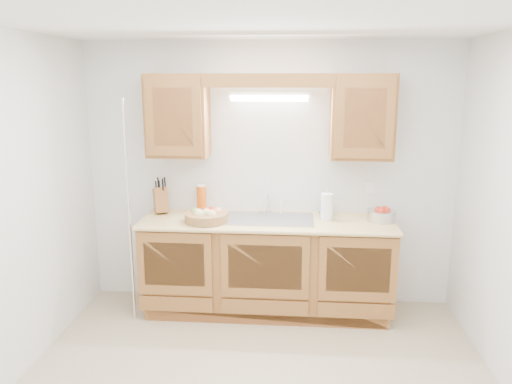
# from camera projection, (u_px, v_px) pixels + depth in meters

# --- Properties ---
(room) EXTENTS (3.52, 3.50, 2.50)m
(room) POSITION_uv_depth(u_px,v_px,m) (257.00, 218.00, 3.31)
(room) COLOR tan
(room) RESTS_ON ground
(base_cabinets) EXTENTS (2.20, 0.60, 0.86)m
(base_cabinets) POSITION_uv_depth(u_px,v_px,m) (267.00, 267.00, 4.66)
(base_cabinets) COLOR brown
(base_cabinets) RESTS_ON ground
(countertop) EXTENTS (2.30, 0.63, 0.04)m
(countertop) POSITION_uv_depth(u_px,v_px,m) (267.00, 222.00, 4.54)
(countertop) COLOR tan
(countertop) RESTS_ON base_cabinets
(upper_cabinet_left) EXTENTS (0.55, 0.33, 0.75)m
(upper_cabinet_left) POSITION_uv_depth(u_px,v_px,m) (178.00, 116.00, 4.55)
(upper_cabinet_left) COLOR brown
(upper_cabinet_left) RESTS_ON room
(upper_cabinet_right) EXTENTS (0.55, 0.33, 0.75)m
(upper_cabinet_right) POSITION_uv_depth(u_px,v_px,m) (362.00, 117.00, 4.41)
(upper_cabinet_right) COLOR brown
(upper_cabinet_right) RESTS_ON room
(valance) EXTENTS (2.20, 0.05, 0.12)m
(valance) POSITION_uv_depth(u_px,v_px,m) (268.00, 80.00, 4.27)
(valance) COLOR brown
(valance) RESTS_ON room
(fluorescent_fixture) EXTENTS (0.76, 0.08, 0.08)m
(fluorescent_fixture) POSITION_uv_depth(u_px,v_px,m) (269.00, 96.00, 4.52)
(fluorescent_fixture) COLOR white
(fluorescent_fixture) RESTS_ON room
(sink) EXTENTS (0.84, 0.46, 0.36)m
(sink) POSITION_uv_depth(u_px,v_px,m) (267.00, 227.00, 4.58)
(sink) COLOR #9E9EA3
(sink) RESTS_ON countertop
(wire_shelf_pole) EXTENTS (0.03, 0.03, 2.00)m
(wire_shelf_pole) POSITION_uv_depth(u_px,v_px,m) (129.00, 214.00, 4.37)
(wire_shelf_pole) COLOR silver
(wire_shelf_pole) RESTS_ON ground
(outlet_plate) EXTENTS (0.08, 0.01, 0.12)m
(outlet_plate) POSITION_uv_depth(u_px,v_px,m) (370.00, 188.00, 4.71)
(outlet_plate) COLOR white
(outlet_plate) RESTS_ON room
(fruit_basket) EXTENTS (0.44, 0.44, 0.12)m
(fruit_basket) POSITION_uv_depth(u_px,v_px,m) (206.00, 216.00, 4.47)
(fruit_basket) COLOR #A57842
(fruit_basket) RESTS_ON countertop
(knife_block) EXTENTS (0.19, 0.23, 0.35)m
(knife_block) POSITION_uv_depth(u_px,v_px,m) (161.00, 200.00, 4.76)
(knife_block) COLOR brown
(knife_block) RESTS_ON countertop
(orange_canister) EXTENTS (0.09, 0.09, 0.26)m
(orange_canister) POSITION_uv_depth(u_px,v_px,m) (201.00, 198.00, 4.79)
(orange_canister) COLOR #DA540C
(orange_canister) RESTS_ON countertop
(soap_bottle) EXTENTS (0.11, 0.11, 0.19)m
(soap_bottle) POSITION_uv_depth(u_px,v_px,m) (326.00, 205.00, 4.67)
(soap_bottle) COLOR blue
(soap_bottle) RESTS_ON countertop
(sponge) EXTENTS (0.12, 0.10, 0.02)m
(sponge) POSITION_uv_depth(u_px,v_px,m) (325.00, 213.00, 4.74)
(sponge) COLOR #CC333F
(sponge) RESTS_ON countertop
(paper_towel) EXTENTS (0.14, 0.14, 0.29)m
(paper_towel) POSITION_uv_depth(u_px,v_px,m) (327.00, 207.00, 4.52)
(paper_towel) COLOR silver
(paper_towel) RESTS_ON countertop
(apple_bowl) EXTENTS (0.29, 0.29, 0.13)m
(apple_bowl) POSITION_uv_depth(u_px,v_px,m) (382.00, 215.00, 4.49)
(apple_bowl) COLOR silver
(apple_bowl) RESTS_ON countertop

